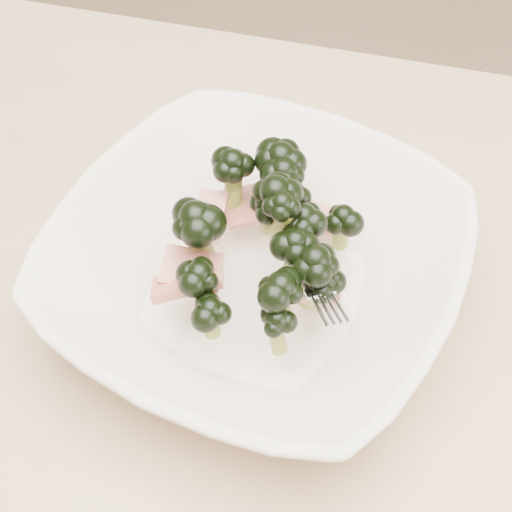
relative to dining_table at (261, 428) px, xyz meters
name	(u,v)px	position (x,y,z in m)	size (l,w,h in m)	color
dining_table	(261,428)	(0.00, 0.00, 0.00)	(1.20, 0.80, 0.75)	tan
broccoli_dish	(257,263)	(-0.02, 0.07, 0.14)	(0.36, 0.36, 0.12)	beige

